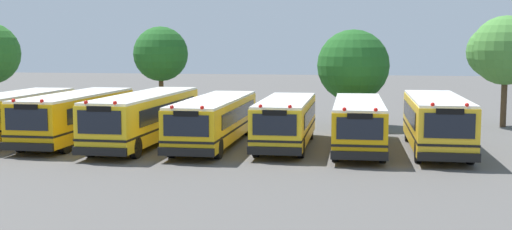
{
  "coord_description": "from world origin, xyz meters",
  "views": [
    {
      "loc": [
        7.68,
        -31.5,
        5.1
      ],
      "look_at": [
        2.2,
        0.0,
        1.6
      ],
      "focal_mm": 44.56,
      "sensor_mm": 36.0,
      "label": 1
    }
  ],
  "objects_px": {
    "school_bus_1": "(76,115)",
    "tree_3": "(502,51)",
    "school_bus_2": "(145,116)",
    "tree_1": "(161,55)",
    "school_bus_4": "(286,120)",
    "school_bus_0": "(14,114)",
    "school_bus_6": "(436,121)",
    "tree_2": "(354,66)",
    "school_bus_3": "(215,119)",
    "school_bus_5": "(358,122)"
  },
  "relations": [
    {
      "from": "school_bus_1",
      "to": "tree_3",
      "type": "relative_size",
      "value": 1.49
    },
    {
      "from": "school_bus_2",
      "to": "tree_3",
      "type": "xyz_separation_m",
      "value": [
        19.63,
        10.51,
        3.33
      ]
    },
    {
      "from": "tree_1",
      "to": "school_bus_4",
      "type": "bearing_deg",
      "value": -44.35
    },
    {
      "from": "school_bus_0",
      "to": "school_bus_6",
      "type": "height_order",
      "value": "school_bus_6"
    },
    {
      "from": "school_bus_4",
      "to": "school_bus_0",
      "type": "bearing_deg",
      "value": -0.63
    },
    {
      "from": "tree_2",
      "to": "school_bus_1",
      "type": "bearing_deg",
      "value": -148.42
    },
    {
      "from": "school_bus_3",
      "to": "school_bus_6",
      "type": "distance_m",
      "value": 11.03
    },
    {
      "from": "school_bus_1",
      "to": "tree_1",
      "type": "bearing_deg",
      "value": -99.79
    },
    {
      "from": "school_bus_2",
      "to": "tree_2",
      "type": "height_order",
      "value": "tree_2"
    },
    {
      "from": "school_bus_1",
      "to": "school_bus_5",
      "type": "relative_size",
      "value": 1.02
    },
    {
      "from": "school_bus_0",
      "to": "school_bus_1",
      "type": "distance_m",
      "value": 3.68
    },
    {
      "from": "school_bus_1",
      "to": "school_bus_6",
      "type": "relative_size",
      "value": 1.07
    },
    {
      "from": "school_bus_3",
      "to": "tree_3",
      "type": "distance_m",
      "value": 19.3
    },
    {
      "from": "school_bus_4",
      "to": "school_bus_3",
      "type": "bearing_deg",
      "value": -1.2
    },
    {
      "from": "school_bus_0",
      "to": "tree_2",
      "type": "relative_size",
      "value": 1.65
    },
    {
      "from": "school_bus_0",
      "to": "tree_2",
      "type": "height_order",
      "value": "tree_2"
    },
    {
      "from": "school_bus_4",
      "to": "school_bus_6",
      "type": "relative_size",
      "value": 0.95
    },
    {
      "from": "tree_3",
      "to": "school_bus_2",
      "type": "bearing_deg",
      "value": -151.83
    },
    {
      "from": "school_bus_0",
      "to": "tree_3",
      "type": "xyz_separation_m",
      "value": [
        27.17,
        10.33,
        3.38
      ]
    },
    {
      "from": "school_bus_5",
      "to": "tree_1",
      "type": "relative_size",
      "value": 1.6
    },
    {
      "from": "school_bus_3",
      "to": "tree_1",
      "type": "distance_m",
      "value": 11.53
    },
    {
      "from": "school_bus_0",
      "to": "school_bus_1",
      "type": "bearing_deg",
      "value": 176.49
    },
    {
      "from": "school_bus_4",
      "to": "school_bus_5",
      "type": "bearing_deg",
      "value": 177.62
    },
    {
      "from": "school_bus_2",
      "to": "school_bus_3",
      "type": "bearing_deg",
      "value": -175.49
    },
    {
      "from": "school_bus_6",
      "to": "tree_1",
      "type": "bearing_deg",
      "value": -29.47
    },
    {
      "from": "school_bus_1",
      "to": "school_bus_3",
      "type": "bearing_deg",
      "value": -178.68
    },
    {
      "from": "school_bus_1",
      "to": "tree_1",
      "type": "relative_size",
      "value": 1.63
    },
    {
      "from": "school_bus_2",
      "to": "tree_2",
      "type": "relative_size",
      "value": 1.9
    },
    {
      "from": "school_bus_6",
      "to": "tree_3",
      "type": "height_order",
      "value": "tree_3"
    },
    {
      "from": "school_bus_3",
      "to": "school_bus_4",
      "type": "height_order",
      "value": "school_bus_4"
    },
    {
      "from": "school_bus_0",
      "to": "school_bus_6",
      "type": "bearing_deg",
      "value": 178.8
    },
    {
      "from": "school_bus_6",
      "to": "school_bus_0",
      "type": "bearing_deg",
      "value": -0.31
    },
    {
      "from": "school_bus_0",
      "to": "tree_2",
      "type": "bearing_deg",
      "value": -155.56
    },
    {
      "from": "tree_2",
      "to": "school_bus_5",
      "type": "bearing_deg",
      "value": -87.28
    },
    {
      "from": "school_bus_1",
      "to": "tree_3",
      "type": "xyz_separation_m",
      "value": [
        23.49,
        10.47,
        3.35
      ]
    },
    {
      "from": "school_bus_1",
      "to": "tree_1",
      "type": "distance_m",
      "value": 10.2
    },
    {
      "from": "school_bus_4",
      "to": "tree_2",
      "type": "xyz_separation_m",
      "value": [
        3.2,
        8.66,
        2.52
      ]
    },
    {
      "from": "school_bus_3",
      "to": "school_bus_1",
      "type": "bearing_deg",
      "value": 1.16
    },
    {
      "from": "tree_2",
      "to": "tree_3",
      "type": "xyz_separation_m",
      "value": [
        9.08,
        1.62,
        0.91
      ]
    },
    {
      "from": "school_bus_4",
      "to": "tree_1",
      "type": "height_order",
      "value": "tree_1"
    },
    {
      "from": "school_bus_4",
      "to": "tree_1",
      "type": "distance_m",
      "value": 13.81
    },
    {
      "from": "tree_2",
      "to": "tree_1",
      "type": "bearing_deg",
      "value": 176.69
    },
    {
      "from": "tree_3",
      "to": "school_bus_1",
      "type": "bearing_deg",
      "value": -155.97
    },
    {
      "from": "school_bus_2",
      "to": "school_bus_6",
      "type": "relative_size",
      "value": 1.19
    },
    {
      "from": "school_bus_5",
      "to": "tree_2",
      "type": "distance_m",
      "value": 9.12
    },
    {
      "from": "school_bus_2",
      "to": "school_bus_3",
      "type": "distance_m",
      "value": 3.65
    },
    {
      "from": "school_bus_1",
      "to": "tree_3",
      "type": "bearing_deg",
      "value": -156.34
    },
    {
      "from": "school_bus_5",
      "to": "school_bus_2",
      "type": "bearing_deg",
      "value": -0.6
    },
    {
      "from": "school_bus_2",
      "to": "school_bus_5",
      "type": "distance_m",
      "value": 10.96
    },
    {
      "from": "school_bus_3",
      "to": "school_bus_5",
      "type": "distance_m",
      "value": 7.32
    }
  ]
}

